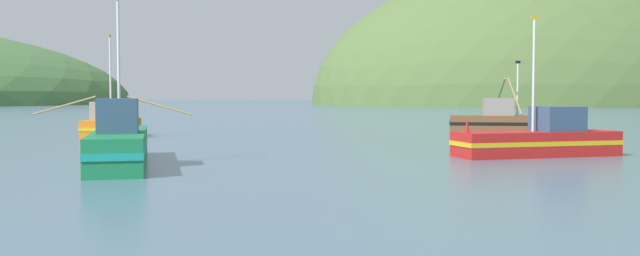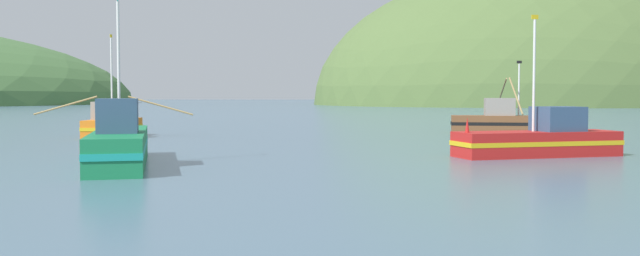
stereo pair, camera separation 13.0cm
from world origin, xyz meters
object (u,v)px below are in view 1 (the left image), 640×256
fishing_boat_green (120,145)px  fishing_boat_red (540,140)px  fishing_boat_orange (111,126)px  fishing_boat_brown (505,122)px

fishing_boat_green → fishing_boat_red: bearing=-90.5°
fishing_boat_red → fishing_boat_orange: (-24.49, 13.57, 0.00)m
fishing_boat_green → fishing_boat_red: (18.65, 4.36, -0.07)m
fishing_boat_brown → fishing_boat_red: 18.76m
fishing_boat_green → fishing_boat_red: fishing_boat_green is taller
fishing_boat_green → fishing_boat_orange: (-5.84, 17.93, -0.07)m
fishing_boat_green → fishing_boat_orange: 18.85m
fishing_boat_green → fishing_boat_orange: fishing_boat_green is taller
fishing_boat_red → fishing_boat_orange: size_ratio=0.76×
fishing_boat_brown → fishing_boat_red: size_ratio=1.71×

